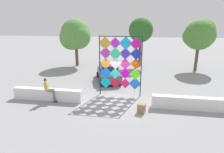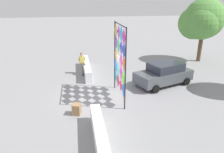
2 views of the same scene
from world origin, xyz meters
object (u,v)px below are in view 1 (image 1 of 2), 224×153
Objects in this scene: tree_far_right at (75,36)px; tree_broadleaf at (141,30)px; tree_palm_like at (200,34)px; seated_vendor at (49,88)px; kite_display_rack at (120,63)px; cardboard_box_large at (141,108)px; parked_car at (108,72)px.

tree_far_right is 7.70m from tree_broadleaf.
tree_palm_like is 6.37m from tree_broadleaf.
tree_far_right reaches higher than seated_vendor.
tree_broadleaf is at bearing 170.09° from tree_palm_like.
tree_palm_like is at bearing 48.97° from kite_display_rack.
kite_display_rack is 7.75× the size of cardboard_box_large.
cardboard_box_large is at bearing -5.31° from seated_vendor.
tree_broadleaf is at bearing 82.39° from kite_display_rack.
tree_far_right is at bearing -179.34° from tree_palm_like.
cardboard_box_large is at bearing -54.64° from tree_far_right.
tree_far_right is at bearing 126.24° from kite_display_rack.
kite_display_rack is at bearing 23.46° from seated_vendor.
kite_display_rack is 0.76× the size of tree_far_right.
cardboard_box_large is (6.01, -0.56, -0.71)m from seated_vendor.
tree_broadleaf reaches higher than tree_far_right.
tree_broadleaf reaches higher than kite_display_rack.
cardboard_box_large is at bearing -57.80° from kite_display_rack.
kite_display_rack is 1.01× the size of parked_car.
seated_vendor is 3.00× the size of cardboard_box_large.
cardboard_box_large is 12.93m from tree_broadleaf.
seated_vendor is 16.31m from tree_palm_like.
tree_palm_like reaches higher than cardboard_box_large.
tree_far_right reaches higher than tree_palm_like.
parked_car reaches higher than cardboard_box_large.
cardboard_box_large is at bearing -62.79° from parked_car.
cardboard_box_large is 0.10× the size of tree_far_right.
tree_far_right is (-1.82, 10.47, 2.66)m from seated_vendor.
kite_display_rack is 0.77× the size of tree_palm_like.
tree_palm_like is (12.02, 10.63, 2.92)m from seated_vendor.
kite_display_rack is at bearing -97.61° from tree_broadleaf.
tree_palm_like is at bearing 30.75° from parked_car.
parked_car is 0.76× the size of tree_palm_like.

